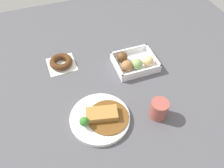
% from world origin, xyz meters
% --- Properties ---
extents(ground_plane, '(1.60, 1.60, 0.00)m').
position_xyz_m(ground_plane, '(0.00, 0.00, 0.00)').
color(ground_plane, '#4C4C51').
extents(curry_plate, '(0.23, 0.23, 0.07)m').
position_xyz_m(curry_plate, '(-0.14, -0.13, 0.02)').
color(curry_plate, white).
rests_on(curry_plate, ground_plane).
extents(donut_box, '(0.19, 0.16, 0.06)m').
position_xyz_m(donut_box, '(0.10, 0.10, 0.03)').
color(donut_box, white).
rests_on(donut_box, ground_plane).
extents(chocolate_ring_donut, '(0.13, 0.13, 0.03)m').
position_xyz_m(chocolate_ring_donut, '(-0.22, 0.23, 0.02)').
color(chocolate_ring_donut, white).
rests_on(chocolate_ring_donut, ground_plane).
extents(coffee_mug, '(0.07, 0.07, 0.08)m').
position_xyz_m(coffee_mug, '(0.08, -0.18, 0.04)').
color(coffee_mug, '#9E4C42').
rests_on(coffee_mug, ground_plane).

